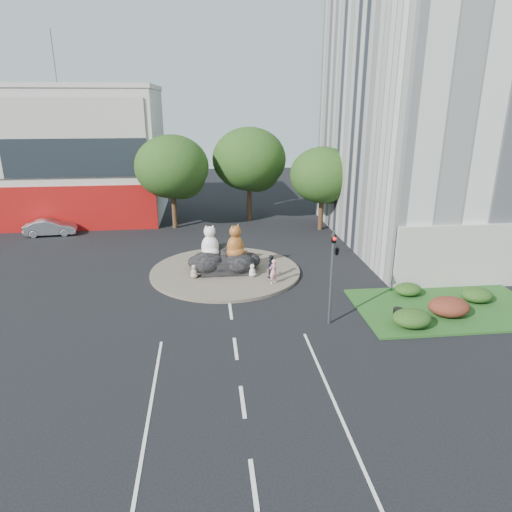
{
  "coord_description": "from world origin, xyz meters",
  "views": [
    {
      "loc": [
        -1.12,
        -18.75,
        10.97
      ],
      "look_at": [
        1.79,
        7.4,
        2.0
      ],
      "focal_mm": 32.0,
      "sensor_mm": 36.0,
      "label": 1
    }
  ],
  "objects": [
    {
      "name": "ground",
      "position": [
        0.0,
        0.0,
        0.0
      ],
      "size": [
        120.0,
        120.0,
        0.0
      ],
      "primitive_type": "plane",
      "color": "black",
      "rests_on": "ground"
    },
    {
      "name": "hedge_near_green",
      "position": [
        9.0,
        1.0,
        0.57
      ],
      "size": [
        2.0,
        1.6,
        0.9
      ],
      "primitive_type": "ellipsoid",
      "color": "#133310",
      "rests_on": "grass_verge"
    },
    {
      "name": "pedestrian_dark",
      "position": [
        2.83,
        8.31,
        0.97
      ],
      "size": [
        0.83,
        0.7,
        1.53
      ],
      "primitive_type": "imported",
      "rotation": [
        0.0,
        0.0,
        2.97
      ],
      "color": "#22222A",
      "rests_on": "roundabout_island"
    },
    {
      "name": "cat_white",
      "position": [
        -0.97,
        10.19,
        2.21
      ],
      "size": [
        1.44,
        1.29,
        2.21
      ],
      "primitive_type": null,
      "rotation": [
        0.0,
        0.0,
        0.11
      ],
      "color": "white",
      "rests_on": "rock_plinth"
    },
    {
      "name": "hedge_red",
      "position": [
        11.5,
        2.0,
        0.61
      ],
      "size": [
        2.2,
        1.76,
        0.99
      ],
      "primitive_type": "ellipsoid",
      "color": "#482013",
      "rests_on": "grass_verge"
    },
    {
      "name": "pedestrian_pink",
      "position": [
        2.85,
        7.29,
        0.98
      ],
      "size": [
        0.68,
        0.61,
        1.57
      ],
      "primitive_type": "imported",
      "rotation": [
        0.0,
        0.0,
        3.66
      ],
      "color": "pink",
      "rests_on": "roundabout_island"
    },
    {
      "name": "tree_mid",
      "position": [
        3.07,
        24.06,
        5.56
      ],
      "size": [
        6.84,
        6.84,
        8.76
      ],
      "color": "#382314",
      "rests_on": "ground"
    },
    {
      "name": "grass_verge",
      "position": [
        12.0,
        3.0,
        0.06
      ],
      "size": [
        10.0,
        6.0,
        0.12
      ],
      "primitive_type": "cube",
      "color": "#1E4C19",
      "rests_on": "ground"
    },
    {
      "name": "roundabout_island",
      "position": [
        0.0,
        10.0,
        0.1
      ],
      "size": [
        10.0,
        10.0,
        0.2
      ],
      "primitive_type": "cylinder",
      "color": "brown",
      "rests_on": "ground"
    },
    {
      "name": "office_tower",
      "position": [
        20.0,
        16.0,
        17.5
      ],
      "size": [
        20.0,
        20.0,
        35.0
      ],
      "primitive_type": "cube",
      "color": "silver",
      "rests_on": "ground"
    },
    {
      "name": "traffic_light",
      "position": [
        5.1,
        2.0,
        3.62
      ],
      "size": [
        0.44,
        1.24,
        5.0
      ],
      "color": "#595B60",
      "rests_on": "ground"
    },
    {
      "name": "tree_left",
      "position": [
        -3.93,
        22.06,
        5.25
      ],
      "size": [
        6.46,
        6.46,
        8.27
      ],
      "color": "#382314",
      "rests_on": "ground"
    },
    {
      "name": "rock_plinth",
      "position": [
        0.0,
        10.0,
        0.65
      ],
      "size": [
        3.2,
        2.6,
        0.9
      ],
      "primitive_type": null,
      "color": "black",
      "rests_on": "roundabout_island"
    },
    {
      "name": "shophouse_block",
      "position": [
        -18.0,
        27.91,
        6.18
      ],
      "size": [
        25.2,
        12.3,
        17.4
      ],
      "color": "#BBB4A9",
      "rests_on": "ground"
    },
    {
      "name": "parked_car",
      "position": [
        -14.46,
        20.7,
        0.7
      ],
      "size": [
        4.34,
        1.83,
        1.39
      ],
      "primitive_type": "imported",
      "rotation": [
        0.0,
        0.0,
        1.66
      ],
      "color": "#A8AAB0",
      "rests_on": "ground"
    },
    {
      "name": "litter_bin",
      "position": [
        8.6,
        1.77,
        0.44
      ],
      "size": [
        0.67,
        0.67,
        0.65
      ],
      "primitive_type": "cylinder",
      "rotation": [
        0.0,
        0.0,
        0.37
      ],
      "color": "black",
      "rests_on": "grass_verge"
    },
    {
      "name": "kitten_calico",
      "position": [
        -2.05,
        8.82,
        0.65
      ],
      "size": [
        0.58,
        0.52,
        0.9
      ],
      "primitive_type": null,
      "rotation": [
        0.0,
        0.0,
        -0.1
      ],
      "color": "beige",
      "rests_on": "roundabout_island"
    },
    {
      "name": "tree_right",
      "position": [
        9.07,
        20.06,
        4.63
      ],
      "size": [
        5.7,
        5.7,
        7.3
      ],
      "color": "#382314",
      "rests_on": "ground"
    },
    {
      "name": "street_lamp",
      "position": [
        12.82,
        8.0,
        4.55
      ],
      "size": [
        2.34,
        0.22,
        8.06
      ],
      "color": "#595B60",
      "rests_on": "ground"
    },
    {
      "name": "kitten_white",
      "position": [
        1.68,
        8.62,
        0.64
      ],
      "size": [
        0.69,
        0.7,
        0.88
      ],
      "primitive_type": null,
      "rotation": [
        0.0,
        0.0,
        0.82
      ],
      "color": "beige",
      "rests_on": "roundabout_island"
    },
    {
      "name": "cat_tabby",
      "position": [
        0.7,
        9.89,
        2.25
      ],
      "size": [
        1.79,
        1.73,
        2.29
      ],
      "primitive_type": null,
      "rotation": [
        0.0,
        0.0,
        0.53
      ],
      "color": "#C67329",
      "rests_on": "rock_plinth"
    },
    {
      "name": "hedge_mid_green",
      "position": [
        14.0,
        3.5,
        0.53
      ],
      "size": [
        1.8,
        1.44,
        0.81
      ],
      "primitive_type": "ellipsoid",
      "color": "#133310",
      "rests_on": "grass_verge"
    },
    {
      "name": "hedge_back_green",
      "position": [
        10.5,
        4.8,
        0.48
      ],
      "size": [
        1.6,
        1.28,
        0.72
      ],
      "primitive_type": "ellipsoid",
      "color": "#133310",
      "rests_on": "grass_verge"
    }
  ]
}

